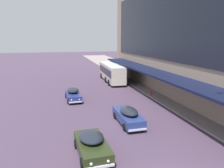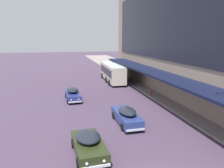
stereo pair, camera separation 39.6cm
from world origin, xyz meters
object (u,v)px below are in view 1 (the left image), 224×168
Objects in this scene: sedan_oncoming_rear at (128,116)px; sedan_trailing_mid at (92,144)px; transit_bus_kerbside_front at (111,72)px; sedan_oncoming_front at (73,94)px; fire_hydrant at (151,93)px.

sedan_oncoming_rear is 6.10m from sedan_trailing_mid.
transit_bus_kerbside_front is at bearing 72.75° from sedan_trailing_mid.
transit_bus_kerbside_front is 2.53× the size of sedan_trailing_mid.
sedan_oncoming_rear is (-3.51, -19.88, -1.02)m from transit_bus_kerbside_front.
sedan_oncoming_front is 10.30m from fire_hydrant.
sedan_oncoming_front is (-7.71, -10.70, -1.02)m from transit_bus_kerbside_front.
sedan_oncoming_front reaches higher than fire_hydrant.
sedan_trailing_mid is at bearing -107.25° from transit_bus_kerbside_front.
sedan_trailing_mid is 0.95× the size of sedan_oncoming_front.
fire_hydrant is at bearing -5.28° from sedan_oncoming_front.
sedan_oncoming_front is at bearing 90.54° from sedan_trailing_mid.
sedan_oncoming_rear is 1.11× the size of sedan_trailing_mid.
sedan_oncoming_rear is 1.06× the size of sedan_oncoming_front.
sedan_oncoming_rear reaches higher than fire_hydrant.
transit_bus_kerbside_front is at bearing 79.99° from sedan_oncoming_rear.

